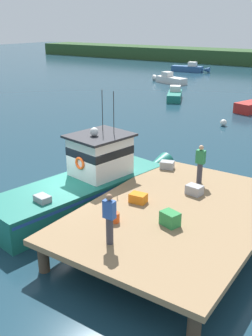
% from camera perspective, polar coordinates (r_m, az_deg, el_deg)
% --- Properties ---
extents(ground_plane, '(200.00, 200.00, 0.00)m').
position_cam_1_polar(ground_plane, '(17.14, -7.16, -5.56)').
color(ground_plane, '#193847').
extents(dock, '(6.00, 9.00, 1.20)m').
position_cam_1_polar(dock, '(14.23, 7.49, -6.49)').
color(dock, '#4C3D2D').
rests_on(dock, ground).
extents(main_fishing_boat, '(3.90, 9.97, 4.80)m').
position_cam_1_polar(main_fishing_boat, '(16.94, -5.27, -2.07)').
color(main_fishing_boat, '#196B5B').
rests_on(main_fishing_boat, ground).
extents(crate_stack_near_edge, '(0.65, 0.52, 0.37)m').
position_cam_1_polar(crate_stack_near_edge, '(15.42, 9.88, -3.14)').
color(crate_stack_near_edge, '#9E9EA3').
rests_on(crate_stack_near_edge, dock).
extents(crate_single_far, '(0.70, 0.60, 0.47)m').
position_cam_1_polar(crate_single_far, '(13.04, 6.40, -7.31)').
color(crate_single_far, '#2D8442').
rests_on(crate_single_far, dock).
extents(crate_single_by_cleat, '(0.70, 0.59, 0.34)m').
position_cam_1_polar(crate_single_by_cleat, '(17.91, 5.98, 0.45)').
color(crate_single_by_cleat, '#9E9EA3').
rests_on(crate_single_by_cleat, dock).
extents(crate_stack_mid_dock, '(0.64, 0.50, 0.34)m').
position_cam_1_polar(crate_stack_mid_dock, '(14.55, 1.78, -4.37)').
color(crate_stack_mid_dock, orange).
rests_on(crate_stack_mid_dock, dock).
extents(bait_bucket, '(0.32, 0.32, 0.34)m').
position_cam_1_polar(bait_bucket, '(13.19, -1.63, -7.16)').
color(bait_bucket, '#E04C19').
rests_on(bait_bucket, dock).
extents(deckhand_by_the_boat, '(0.36, 0.22, 1.63)m').
position_cam_1_polar(deckhand_by_the_boat, '(16.28, 10.71, 0.67)').
color(deckhand_by_the_boat, '#383842').
rests_on(deckhand_by_the_boat, dock).
extents(deckhand_further_back, '(0.36, 0.22, 1.63)m').
position_cam_1_polar(deckhand_further_back, '(11.69, -2.41, -7.24)').
color(deckhand_further_back, '#383842').
rests_on(deckhand_further_back, dock).
extents(moored_boat_mid_harbor, '(5.46, 2.63, 1.37)m').
position_cam_1_polar(moored_boat_mid_harbor, '(51.57, 6.28, 12.67)').
color(moored_boat_mid_harbor, silver).
rests_on(moored_boat_mid_harbor, ground).
extents(moored_boat_far_left, '(6.01, 2.17, 1.50)m').
position_cam_1_polar(moored_boat_far_left, '(63.58, 9.23, 14.07)').
color(moored_boat_far_left, '#285184').
rests_on(moored_boat_far_left, ground).
extents(moored_boat_outer_mooring, '(3.03, 5.08, 1.30)m').
position_cam_1_polar(moored_boat_outer_mooring, '(40.77, 7.09, 10.50)').
color(moored_boat_outer_mooring, '#196B5B').
rests_on(moored_boat_outer_mooring, ground).
extents(mooring_buoy_outer, '(0.50, 0.50, 0.50)m').
position_cam_1_polar(mooring_buoy_outer, '(30.86, 13.96, 6.41)').
color(mooring_buoy_outer, silver).
rests_on(mooring_buoy_outer, ground).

